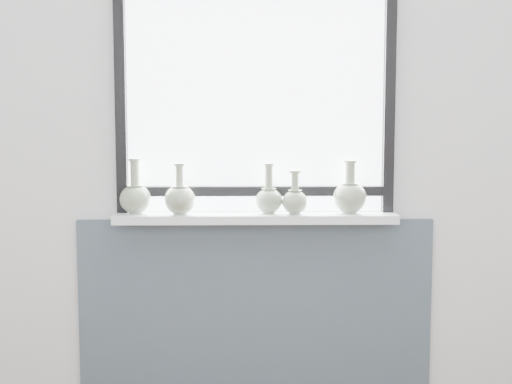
{
  "coord_description": "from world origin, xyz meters",
  "views": [
    {
      "loc": [
        -0.05,
        -1.91,
        1.43
      ],
      "look_at": [
        0.0,
        1.55,
        1.02
      ],
      "focal_mm": 55.0,
      "sensor_mm": 36.0,
      "label": 1
    }
  ],
  "objects_px": {
    "vase_a": "(135,197)",
    "windowsill": "(255,218)",
    "vase_e": "(350,195)",
    "vase_c": "(269,198)",
    "vase_d": "(295,200)",
    "vase_b": "(180,198)"
  },
  "relations": [
    {
      "from": "windowsill",
      "to": "vase_e",
      "type": "height_order",
      "value": "vase_e"
    },
    {
      "from": "windowsill",
      "to": "vase_c",
      "type": "xyz_separation_m",
      "value": [
        0.06,
        0.0,
        0.09
      ]
    },
    {
      "from": "vase_b",
      "to": "vase_d",
      "type": "bearing_deg",
      "value": 0.78
    },
    {
      "from": "vase_b",
      "to": "vase_c",
      "type": "xyz_separation_m",
      "value": [
        0.41,
        0.03,
        -0.0
      ]
    },
    {
      "from": "vase_a",
      "to": "vase_e",
      "type": "xyz_separation_m",
      "value": [
        1.0,
        -0.0,
        0.0
      ]
    },
    {
      "from": "vase_d",
      "to": "vase_a",
      "type": "bearing_deg",
      "value": 178.13
    },
    {
      "from": "vase_a",
      "to": "windowsill",
      "type": "bearing_deg",
      "value": -0.61
    },
    {
      "from": "windowsill",
      "to": "vase_c",
      "type": "bearing_deg",
      "value": 3.74
    },
    {
      "from": "vase_b",
      "to": "vase_e",
      "type": "relative_size",
      "value": 0.96
    },
    {
      "from": "windowsill",
      "to": "vase_a",
      "type": "relative_size",
      "value": 5.1
    },
    {
      "from": "windowsill",
      "to": "vase_e",
      "type": "bearing_deg",
      "value": 0.5
    },
    {
      "from": "vase_e",
      "to": "vase_a",
      "type": "bearing_deg",
      "value": 179.88
    },
    {
      "from": "vase_c",
      "to": "vase_e",
      "type": "bearing_deg",
      "value": -0.04
    },
    {
      "from": "vase_a",
      "to": "vase_d",
      "type": "bearing_deg",
      "value": -1.87
    },
    {
      "from": "vase_a",
      "to": "vase_d",
      "type": "relative_size",
      "value": 1.27
    },
    {
      "from": "vase_a",
      "to": "vase_d",
      "type": "height_order",
      "value": "vase_a"
    },
    {
      "from": "vase_e",
      "to": "vase_d",
      "type": "bearing_deg",
      "value": -175.11
    },
    {
      "from": "vase_c",
      "to": "vase_d",
      "type": "relative_size",
      "value": 1.15
    },
    {
      "from": "vase_a",
      "to": "vase_e",
      "type": "height_order",
      "value": "vase_a"
    },
    {
      "from": "vase_c",
      "to": "vase_d",
      "type": "bearing_deg",
      "value": -10.49
    },
    {
      "from": "vase_b",
      "to": "vase_c",
      "type": "relative_size",
      "value": 1.01
    },
    {
      "from": "vase_e",
      "to": "windowsill",
      "type": "bearing_deg",
      "value": -179.5
    }
  ]
}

